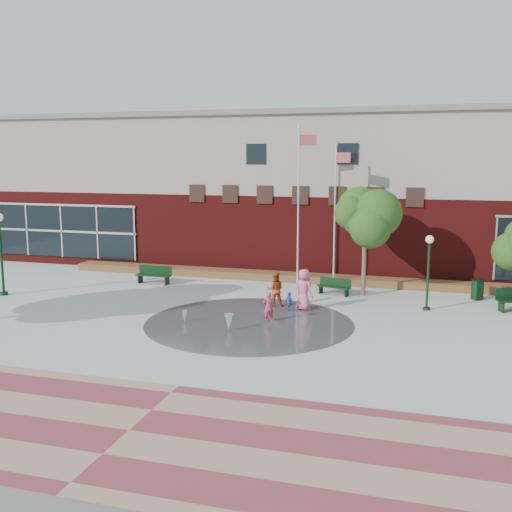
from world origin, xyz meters
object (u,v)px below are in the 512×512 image
(flagpole_left, at_px, (299,198))
(child_splash, at_px, (269,307))
(bench_left, at_px, (154,278))
(flagpole_right, at_px, (336,208))
(trash_can, at_px, (477,289))

(flagpole_left, xyz_separation_m, child_splash, (0.34, -7.13, -3.93))
(bench_left, bearing_deg, flagpole_right, 13.98)
(bench_left, xyz_separation_m, trash_can, (16.15, 1.07, 0.19))
(flagpole_left, relative_size, bench_left, 4.29)
(bench_left, relative_size, child_splash, 1.53)
(flagpole_left, distance_m, child_splash, 8.15)
(flagpole_left, height_order, trash_can, flagpole_left)
(bench_left, bearing_deg, flagpole_left, 14.94)
(flagpole_left, bearing_deg, child_splash, -95.65)
(flagpole_left, relative_size, child_splash, 6.59)
(flagpole_left, xyz_separation_m, trash_can, (8.74, -0.69, -4.06))
(flagpole_left, distance_m, bench_left, 8.72)
(flagpole_right, relative_size, bench_left, 3.82)
(flagpole_right, bearing_deg, trash_can, 13.51)
(flagpole_left, height_order, flagpole_right, flagpole_left)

